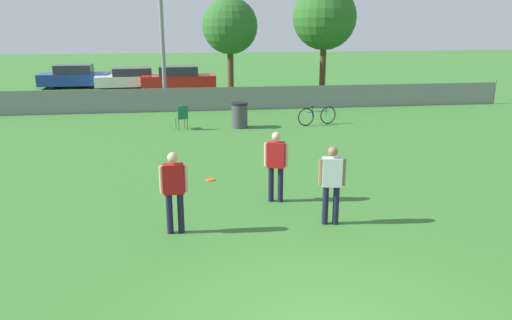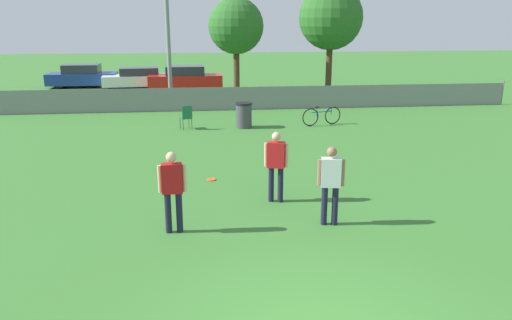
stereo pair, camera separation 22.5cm
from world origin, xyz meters
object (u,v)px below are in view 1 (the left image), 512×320
at_px(parked_car_blue, 75,77).
at_px(parked_car_white, 132,78).
at_px(player_receiver_white, 332,180).
at_px(player_thrower_red, 174,187).
at_px(tree_near_pole, 230,27).
at_px(parked_car_red, 179,79).
at_px(tree_far_right, 324,18).
at_px(bicycle_sideline, 317,116).
at_px(player_defender_red, 276,162).
at_px(frisbee_disc, 210,180).
at_px(trash_bin, 240,115).
at_px(folding_chair_sideline, 182,116).

height_order(parked_car_blue, parked_car_white, parked_car_blue).
relative_size(player_receiver_white, parked_car_white, 0.37).
relative_size(player_receiver_white, parked_car_blue, 0.40).
xyz_separation_m(player_thrower_red, player_receiver_white, (3.25, 0.01, 0.00)).
height_order(tree_near_pole, parked_car_blue, tree_near_pole).
relative_size(player_thrower_red, parked_car_white, 0.37).
height_order(tree_near_pole, parked_car_red, tree_near_pole).
bearing_deg(tree_far_right, bicycle_sideline, -106.76).
bearing_deg(tree_near_pole, player_defender_red, -91.20).
height_order(player_thrower_red, parked_car_red, player_thrower_red).
height_order(tree_near_pole, tree_far_right, tree_far_right).
bearing_deg(parked_car_blue, parked_car_red, -17.79).
distance_m(tree_far_right, parked_car_red, 9.77).
relative_size(frisbee_disc, bicycle_sideline, 0.15).
height_order(player_defender_red, parked_car_white, player_defender_red).
bearing_deg(parked_car_blue, bicycle_sideline, -48.12).
bearing_deg(trash_bin, parked_car_white, 113.47).
xyz_separation_m(folding_chair_sideline, parked_car_red, (-0.24, 11.50, 0.16)).
relative_size(trash_bin, parked_car_white, 0.22).
xyz_separation_m(tree_near_pole, tree_far_right, (4.87, -0.58, 0.43)).
height_order(player_defender_red, bicycle_sideline, player_defender_red).
distance_m(player_defender_red, parked_car_white, 21.54).
xyz_separation_m(player_thrower_red, trash_bin, (2.38, 10.00, -0.48)).
bearing_deg(parked_car_white, parked_car_red, -23.81).
xyz_separation_m(player_defender_red, player_receiver_white, (0.91, -1.50, 0.00)).
bearing_deg(player_receiver_white, player_defender_red, 131.58).
xyz_separation_m(player_thrower_red, parked_car_red, (-0.14, 21.44, -0.29)).
distance_m(parked_car_white, parked_car_red, 3.01).
height_order(tree_near_pole, bicycle_sideline, tree_near_pole).
bearing_deg(frisbee_disc, player_receiver_white, -54.37).
relative_size(tree_near_pole, trash_bin, 5.25).
bearing_deg(parked_car_blue, player_defender_red, -68.38).
distance_m(tree_far_right, folding_chair_sideline, 10.61).
relative_size(tree_near_pole, parked_car_red, 1.18).
relative_size(tree_near_pole, player_receiver_white, 3.11).
bearing_deg(tree_far_right, trash_bin, -128.23).
height_order(frisbee_disc, bicycle_sideline, bicycle_sideline).
bearing_deg(folding_chair_sideline, parked_car_red, -108.52).
bearing_deg(bicycle_sideline, player_defender_red, -126.04).
height_order(player_thrower_red, bicycle_sideline, player_thrower_red).
height_order(tree_far_right, parked_car_white, tree_far_right).
height_order(tree_near_pole, player_receiver_white, tree_near_pole).
relative_size(player_receiver_white, frisbee_disc, 6.84).
relative_size(tree_near_pole, tree_far_right, 0.89).
height_order(tree_far_right, frisbee_disc, tree_far_right).
bearing_deg(trash_bin, bicycle_sideline, 1.85).
distance_m(player_defender_red, frisbee_disc, 2.55).
distance_m(frisbee_disc, parked_car_blue, 21.47).
xyz_separation_m(tree_near_pole, frisbee_disc, (-1.81, -13.78, -3.81)).
distance_m(player_receiver_white, trash_bin, 10.04).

